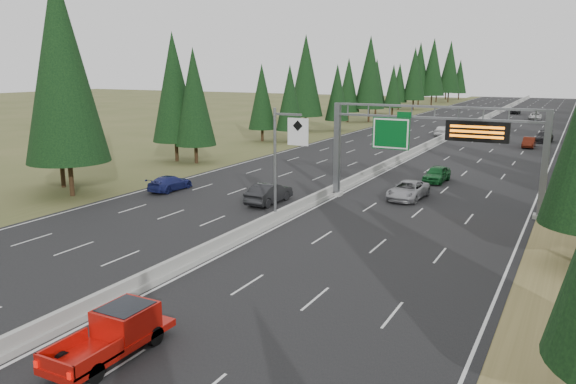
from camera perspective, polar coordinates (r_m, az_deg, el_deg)
The scene contains 17 objects.
road at distance 90.45m, azimuth 15.98°, elevation 5.32°, with size 32.00×260.00×0.08m, color black.
shoulder_left at distance 95.67m, azimuth 5.46°, elevation 6.11°, with size 3.60×260.00×0.06m, color #474F25.
median_barrier at distance 90.41m, azimuth 15.99°, elevation 5.55°, with size 0.70×260.00×0.85m.
sign_gantry at distance 44.17m, azimuth 15.30°, elevation 5.03°, with size 16.75×0.98×7.80m.
hov_sign_pole at distance 37.87m, azimuth -0.58°, elevation 3.45°, with size 2.80×0.50×8.00m.
tree_row_left at distance 90.35m, azimuth 1.38°, elevation 11.56°, with size 11.70×236.98×18.78m.
silver_minivan at distance 47.26m, azimuth 12.09°, elevation 0.18°, with size 2.43×5.27×1.46m, color #98989D.
red_pickup at distance 22.81m, azimuth -16.83°, elevation -13.17°, with size 1.88×5.27×1.72m.
car_ahead_green at distance 54.90m, azimuth 14.88°, elevation 1.79°, with size 1.81×4.49×1.53m, color #145824.
car_ahead_dkred at distance 82.77m, azimuth 23.28°, elevation 4.66°, with size 1.47×4.23×1.39m, color #5E1A0D.
car_ahead_dkgrey at distance 89.80m, azimuth 24.60°, elevation 5.13°, with size 2.13×5.23×1.52m, color black.
car_ahead_white at distance 127.42m, azimuth 23.83°, elevation 7.05°, with size 2.36×5.11×1.42m, color silver.
car_ahead_far at distance 141.47m, azimuth 22.11°, elevation 7.66°, with size 1.77×4.39×1.50m, color black.
car_onc_near at distance 44.77m, azimuth -1.94°, elevation -0.11°, with size 1.73×4.95×1.63m, color black.
car_onc_blue at distance 50.46m, azimuth -11.88°, elevation 0.90°, with size 1.88×4.62×1.34m, color navy.
car_onc_white at distance 92.78m, azimuth 15.38°, elevation 6.05°, with size 1.90×4.73×1.61m, color silver.
car_onc_far at distance 111.43m, azimuth 11.53°, elevation 7.20°, with size 2.25×4.87×1.35m, color black.
Camera 1 is at (18.37, -7.92, 10.74)m, focal length 35.00 mm.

